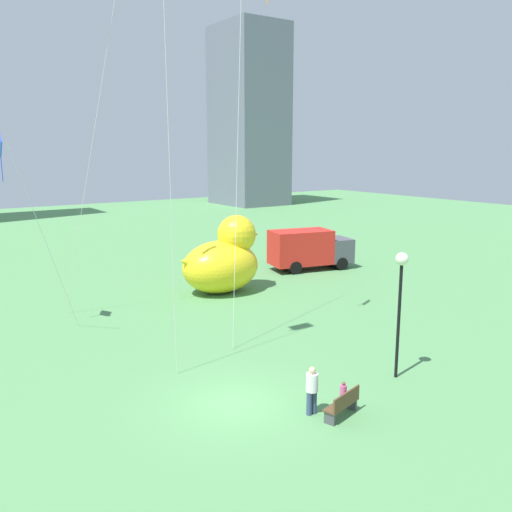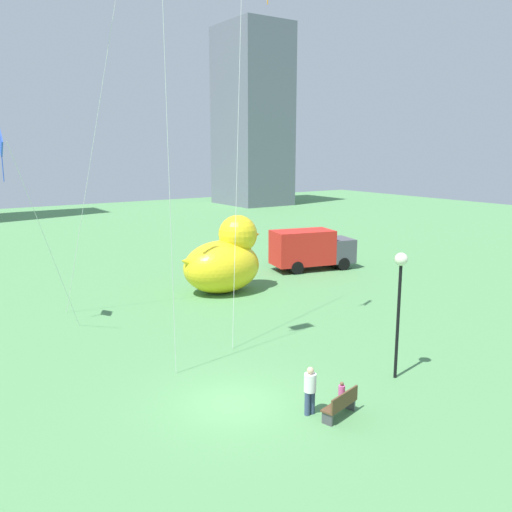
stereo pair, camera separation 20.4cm
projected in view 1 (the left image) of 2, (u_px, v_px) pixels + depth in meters
The scene contains 8 objects.
ground_plane at pixel (233, 404), 18.29m from camera, with size 140.00×140.00×0.00m, color #538E54.
park_bench at pixel (343, 404), 17.27m from camera, with size 1.56×0.82×0.90m.
person_adult at pixel (312, 388), 17.40m from camera, with size 0.40×0.40×1.63m.
person_child at pixel (343, 393), 17.95m from camera, with size 0.22×0.22×0.91m.
giant_inflatable_duck at pixel (223, 260), 32.22m from camera, with size 5.54×3.56×4.60m.
lamppost at pixel (401, 282), 19.70m from camera, with size 0.48×0.48×4.81m.
box_truck at pixel (309, 249), 38.39m from camera, with size 6.26×3.56×2.85m.
kite_blue at pixel (3, 150), 23.29m from camera, with size 3.02×3.42×9.41m.
Camera 1 is at (-8.96, -14.42, 8.49)m, focal length 37.85 mm.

